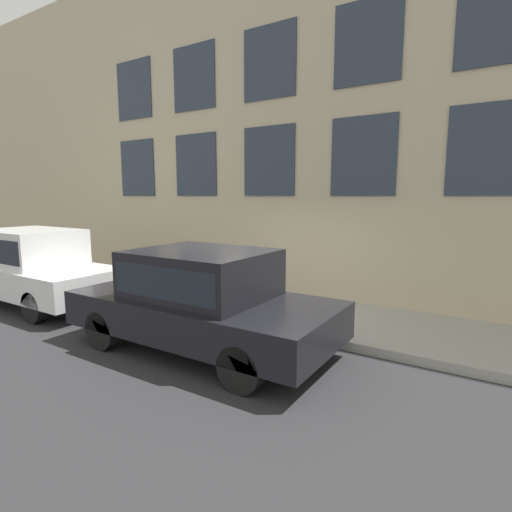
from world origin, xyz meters
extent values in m
plane|color=#2D2D30|center=(0.00, 0.00, 0.00)|extent=(80.00, 80.00, 0.00)
cube|color=#9E9B93|center=(1.27, 0.00, 0.08)|extent=(2.53, 60.00, 0.16)
cube|color=#C6B793|center=(2.68, 0.00, 4.57)|extent=(0.30, 40.00, 9.13)
cube|color=#2D3847|center=(2.51, -3.56, 3.44)|extent=(0.03, 1.44, 1.70)
cube|color=#2D3847|center=(2.51, -1.19, 3.44)|extent=(0.03, 1.44, 1.70)
cube|color=#2D3847|center=(2.51, 1.19, 3.44)|extent=(0.03, 1.44, 1.70)
cube|color=#2D3847|center=(2.51, 3.56, 3.44)|extent=(0.03, 1.44, 1.70)
cube|color=#2D3847|center=(2.51, 5.94, 3.44)|extent=(0.03, 1.44, 1.70)
cube|color=#2D3847|center=(2.51, -3.56, 5.77)|extent=(0.03, 1.44, 1.70)
cube|color=#2D3847|center=(2.51, -1.19, 5.77)|extent=(0.03, 1.44, 1.70)
cube|color=#2D3847|center=(2.51, 1.19, 5.77)|extent=(0.03, 1.44, 1.70)
cube|color=#2D3847|center=(2.51, 3.56, 5.77)|extent=(0.03, 1.44, 1.70)
cube|color=#2D3847|center=(2.51, 5.94, 5.77)|extent=(0.03, 1.44, 1.70)
cylinder|color=red|center=(0.39, 0.52, 0.18)|extent=(0.36, 0.36, 0.04)
cylinder|color=red|center=(0.39, 0.52, 0.52)|extent=(0.27, 0.27, 0.72)
sphere|color=maroon|center=(0.39, 0.52, 0.88)|extent=(0.28, 0.28, 0.28)
cylinder|color=black|center=(0.39, 0.52, 0.97)|extent=(0.09, 0.09, 0.11)
cylinder|color=red|center=(0.39, 0.34, 0.61)|extent=(0.09, 0.10, 0.09)
cylinder|color=red|center=(0.39, 0.71, 0.61)|extent=(0.09, 0.10, 0.09)
cylinder|color=#726651|center=(0.66, 0.13, 0.46)|extent=(0.09, 0.09, 0.60)
cylinder|color=#726651|center=(0.78, 0.13, 0.46)|extent=(0.09, 0.09, 0.60)
cube|color=#1E59A5|center=(0.72, 0.13, 0.99)|extent=(0.16, 0.11, 0.45)
cylinder|color=#1E59A5|center=(0.61, 0.13, 1.00)|extent=(0.07, 0.07, 0.43)
cylinder|color=#1E59A5|center=(0.84, 0.13, 1.00)|extent=(0.07, 0.07, 0.43)
sphere|color=beige|center=(0.72, 0.13, 1.32)|extent=(0.20, 0.20, 0.20)
cylinder|color=black|center=(-2.11, 1.72, 0.33)|extent=(0.24, 0.66, 0.66)
cylinder|color=black|center=(-0.28, 1.72, 0.33)|extent=(0.24, 0.66, 0.66)
cylinder|color=black|center=(-2.11, -1.13, 0.33)|extent=(0.24, 0.66, 0.66)
cylinder|color=black|center=(-0.28, -1.13, 0.33)|extent=(0.24, 0.66, 0.66)
cube|color=black|center=(-1.19, 0.30, 0.63)|extent=(2.07, 4.59, 0.59)
cube|color=black|center=(-1.19, 0.30, 1.31)|extent=(1.82, 2.20, 0.78)
cube|color=#1E232D|center=(-1.19, 0.30, 1.31)|extent=(1.83, 2.03, 0.50)
cylinder|color=black|center=(-0.33, 7.15, 0.33)|extent=(0.24, 0.66, 0.66)
cylinder|color=black|center=(-1.94, 4.13, 0.33)|extent=(0.24, 0.66, 0.66)
cylinder|color=black|center=(-0.33, 4.13, 0.33)|extent=(0.24, 0.66, 0.66)
cube|color=white|center=(-1.14, 5.64, 0.65)|extent=(1.85, 4.88, 0.65)
cube|color=white|center=(-1.14, 5.64, 1.39)|extent=(1.63, 2.34, 0.83)
cube|color=#1E232D|center=(-1.14, 5.64, 1.39)|extent=(1.64, 2.15, 0.53)
camera|label=1|loc=(-6.23, -3.96, 2.59)|focal=28.00mm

